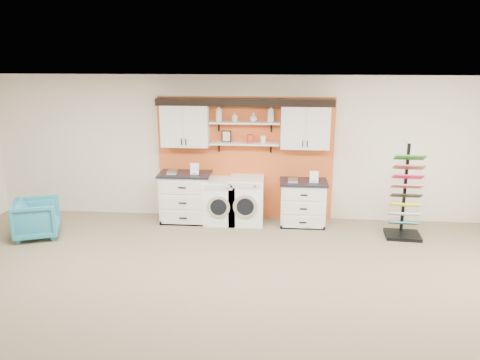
# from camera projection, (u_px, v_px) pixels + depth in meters

# --- Properties ---
(floor) EXTENTS (10.00, 10.00, 0.00)m
(floor) POSITION_uv_depth(u_px,v_px,m) (220.00, 329.00, 5.62)
(floor) COLOR #827357
(floor) RESTS_ON ground
(ceiling) EXTENTS (10.00, 10.00, 0.00)m
(ceiling) POSITION_uv_depth(u_px,v_px,m) (217.00, 93.00, 4.88)
(ceiling) COLOR white
(ceiling) RESTS_ON wall_back
(wall_back) EXTENTS (10.00, 0.00, 10.00)m
(wall_back) POSITION_uv_depth(u_px,v_px,m) (245.00, 148.00, 9.09)
(wall_back) COLOR silver
(wall_back) RESTS_ON floor
(accent_panel) EXTENTS (3.40, 0.07, 2.40)m
(accent_panel) POSITION_uv_depth(u_px,v_px,m) (245.00, 159.00, 9.11)
(accent_panel) COLOR #D15923
(accent_panel) RESTS_ON wall_back
(upper_cabinet_left) EXTENTS (0.90, 0.35, 0.84)m
(upper_cabinet_left) POSITION_uv_depth(u_px,v_px,m) (185.00, 125.00, 8.86)
(upper_cabinet_left) COLOR silver
(upper_cabinet_left) RESTS_ON wall_back
(upper_cabinet_right) EXTENTS (0.90, 0.35, 0.84)m
(upper_cabinet_right) POSITION_uv_depth(u_px,v_px,m) (305.00, 126.00, 8.67)
(upper_cabinet_right) COLOR silver
(upper_cabinet_right) RESTS_ON wall_back
(shelf_lower) EXTENTS (1.32, 0.28, 0.03)m
(shelf_lower) POSITION_uv_depth(u_px,v_px,m) (244.00, 144.00, 8.87)
(shelf_lower) COLOR silver
(shelf_lower) RESTS_ON wall_back
(shelf_upper) EXTENTS (1.32, 0.28, 0.03)m
(shelf_upper) POSITION_uv_depth(u_px,v_px,m) (245.00, 123.00, 8.76)
(shelf_upper) COLOR silver
(shelf_upper) RESTS_ON wall_back
(crown_molding) EXTENTS (3.30, 0.41, 0.13)m
(crown_molding) POSITION_uv_depth(u_px,v_px,m) (245.00, 101.00, 8.67)
(crown_molding) COLOR black
(crown_molding) RESTS_ON wall_back
(picture_frame) EXTENTS (0.18, 0.02, 0.22)m
(picture_frame) POSITION_uv_depth(u_px,v_px,m) (226.00, 136.00, 8.91)
(picture_frame) COLOR black
(picture_frame) RESTS_ON shelf_lower
(canister_red) EXTENTS (0.11, 0.11, 0.16)m
(canister_red) POSITION_uv_depth(u_px,v_px,m) (250.00, 139.00, 8.83)
(canister_red) COLOR red
(canister_red) RESTS_ON shelf_lower
(canister_cream) EXTENTS (0.10, 0.10, 0.14)m
(canister_cream) POSITION_uv_depth(u_px,v_px,m) (263.00, 139.00, 8.81)
(canister_cream) COLOR silver
(canister_cream) RESTS_ON shelf_lower
(base_cabinet_left) EXTENTS (0.99, 0.66, 0.97)m
(base_cabinet_left) POSITION_uv_depth(u_px,v_px,m) (186.00, 197.00, 9.08)
(base_cabinet_left) COLOR silver
(base_cabinet_left) RESTS_ON floor
(base_cabinet_right) EXTENTS (0.89, 0.66, 0.87)m
(base_cabinet_right) POSITION_uv_depth(u_px,v_px,m) (303.00, 203.00, 8.91)
(base_cabinet_right) COLOR silver
(base_cabinet_right) RESTS_ON floor
(washer) EXTENTS (0.61, 0.71, 0.86)m
(washer) POSITION_uv_depth(u_px,v_px,m) (221.00, 201.00, 9.04)
(washer) COLOR white
(washer) RESTS_ON floor
(dryer) EXTENTS (0.65, 0.71, 0.91)m
(dryer) POSITION_uv_depth(u_px,v_px,m) (247.00, 200.00, 8.99)
(dryer) COLOR white
(dryer) RESTS_ON floor
(sample_rack) EXTENTS (0.64, 0.55, 1.67)m
(sample_rack) POSITION_uv_depth(u_px,v_px,m) (405.00, 208.00, 8.29)
(sample_rack) COLOR black
(sample_rack) RESTS_ON floor
(armchair) EXTENTS (0.96, 0.95, 0.68)m
(armchair) POSITION_uv_depth(u_px,v_px,m) (37.00, 219.00, 8.33)
(armchair) COLOR teal
(armchair) RESTS_ON floor
(soap_bottle_a) EXTENTS (0.14, 0.14, 0.33)m
(soap_bottle_a) POSITION_uv_depth(u_px,v_px,m) (219.00, 113.00, 8.75)
(soap_bottle_a) COLOR silver
(soap_bottle_a) RESTS_ON shelf_upper
(soap_bottle_b) EXTENTS (0.11, 0.11, 0.17)m
(soap_bottle_b) POSITION_uv_depth(u_px,v_px,m) (235.00, 117.00, 8.75)
(soap_bottle_b) COLOR silver
(soap_bottle_b) RESTS_ON shelf_upper
(soap_bottle_c) EXTENTS (0.14, 0.14, 0.17)m
(soap_bottle_c) POSITION_uv_depth(u_px,v_px,m) (253.00, 117.00, 8.72)
(soap_bottle_c) COLOR silver
(soap_bottle_c) RESTS_ON shelf_upper
(soap_bottle_d) EXTENTS (0.14, 0.14, 0.34)m
(soap_bottle_d) POSITION_uv_depth(u_px,v_px,m) (271.00, 113.00, 8.67)
(soap_bottle_d) COLOR silver
(soap_bottle_d) RESTS_ON shelf_upper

